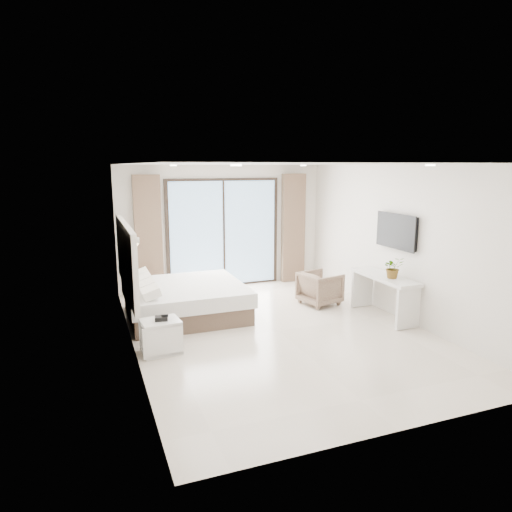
% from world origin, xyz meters
% --- Properties ---
extents(ground, '(6.20, 6.20, 0.00)m').
position_xyz_m(ground, '(0.00, 0.00, 0.00)').
color(ground, beige).
rests_on(ground, ground).
extents(room_shell, '(4.62, 6.22, 2.72)m').
position_xyz_m(room_shell, '(-0.20, 0.88, 1.58)').
color(room_shell, silver).
rests_on(room_shell, ground).
extents(bed, '(2.06, 1.96, 0.71)m').
position_xyz_m(bed, '(-1.28, 1.30, 0.30)').
color(bed, brown).
rests_on(bed, ground).
extents(nightstand, '(0.57, 0.49, 0.49)m').
position_xyz_m(nightstand, '(-1.94, -0.21, 0.25)').
color(nightstand, silver).
rests_on(nightstand, ground).
extents(phone, '(0.20, 0.17, 0.06)m').
position_xyz_m(phone, '(-1.93, -0.23, 0.52)').
color(phone, black).
rests_on(phone, nightstand).
extents(console_desk, '(0.46, 1.48, 0.77)m').
position_xyz_m(console_desk, '(2.04, -0.01, 0.56)').
color(console_desk, silver).
rests_on(console_desk, ground).
extents(plant, '(0.42, 0.44, 0.29)m').
position_xyz_m(plant, '(2.04, -0.24, 0.92)').
color(plant, '#33662D').
rests_on(plant, console_desk).
extents(armchair, '(0.78, 0.81, 0.70)m').
position_xyz_m(armchair, '(1.36, 1.09, 0.35)').
color(armchair, '#8F7A5E').
rests_on(armchair, ground).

